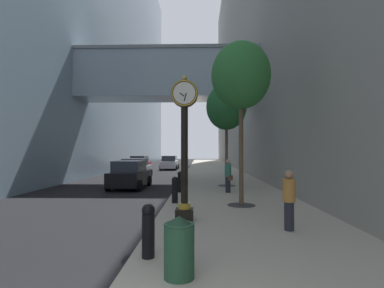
# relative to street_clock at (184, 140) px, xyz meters

# --- Properties ---
(ground_plane) EXTENTS (110.00, 110.00, 0.00)m
(ground_plane) POSITION_rel_street_clock_xyz_m (-0.94, 20.13, -2.62)
(ground_plane) COLOR black
(ground_plane) RESTS_ON ground
(sidewalk_right) EXTENTS (5.82, 80.00, 0.14)m
(sidewalk_right) POSITION_rel_street_clock_xyz_m (1.97, 23.13, -2.55)
(sidewalk_right) COLOR #ADA593
(sidewalk_right) RESTS_ON ground
(building_block_left) EXTENTS (23.14, 80.00, 36.25)m
(building_block_left) POSITION_rel_street_clock_xyz_m (-13.38, 23.07, 15.44)
(building_block_left) COLOR #849EB2
(building_block_left) RESTS_ON ground
(building_block_right) EXTENTS (9.00, 80.00, 33.42)m
(building_block_right) POSITION_rel_street_clock_xyz_m (9.38, 23.13, 14.09)
(building_block_right) COLOR gray
(building_block_right) RESTS_ON ground
(street_clock) EXTENTS (0.84, 0.55, 4.52)m
(street_clock) POSITION_rel_street_clock_xyz_m (0.00, 0.00, 0.00)
(street_clock) COLOR black
(street_clock) RESTS_ON sidewalk_right
(bollard_nearest) EXTENTS (0.27, 0.27, 1.09)m
(bollard_nearest) POSITION_rel_street_clock_xyz_m (-0.56, -3.31, -1.91)
(bollard_nearest) COLOR black
(bollard_nearest) RESTS_ON sidewalk_right
(bollard_third) EXTENTS (0.27, 0.27, 1.09)m
(bollard_third) POSITION_rel_street_clock_xyz_m (-0.56, 3.10, -1.91)
(bollard_third) COLOR black
(bollard_third) RESTS_ON sidewalk_right
(bollard_fourth) EXTENTS (0.27, 0.27, 1.09)m
(bollard_fourth) POSITION_rel_street_clock_xyz_m (-0.56, 6.31, -1.91)
(bollard_fourth) COLOR black
(bollard_fourth) RESTS_ON sidewalk_right
(bollard_fifth) EXTENTS (0.27, 0.27, 1.09)m
(bollard_fifth) POSITION_rel_street_clock_xyz_m (-0.56, 9.51, -1.91)
(bollard_fifth) COLOR black
(bollard_fifth) RESTS_ON sidewalk_right
(bollard_sixth) EXTENTS (0.27, 0.27, 1.09)m
(bollard_sixth) POSITION_rel_street_clock_xyz_m (-0.56, 12.72, -1.91)
(bollard_sixth) COLOR black
(bollard_sixth) RESTS_ON sidewalk_right
(street_tree_near) EXTENTS (2.35, 2.35, 6.52)m
(street_tree_near) POSITION_rel_street_clock_xyz_m (2.12, 2.60, 2.65)
(street_tree_near) COLOR #333335
(street_tree_near) RESTS_ON sidewalk_right
(street_tree_mid_near) EXTENTS (2.49, 2.49, 6.32)m
(street_tree_mid_near) POSITION_rel_street_clock_xyz_m (2.12, 9.27, 2.37)
(street_tree_mid_near) COLOR #333335
(street_tree_mid_near) RESTS_ON sidewalk_right
(trash_bin) EXTENTS (0.53, 0.53, 1.05)m
(trash_bin) POSITION_rel_street_clock_xyz_m (0.13, -4.26, -1.94)
(trash_bin) COLOR #234C33
(trash_bin) RESTS_ON sidewalk_right
(pedestrian_walking) EXTENTS (0.47, 0.52, 1.72)m
(pedestrian_walking) POSITION_rel_street_clock_xyz_m (1.93, 6.25, -1.57)
(pedestrian_walking) COLOR #23232D
(pedestrian_walking) RESTS_ON sidewalk_right
(pedestrian_by_clock) EXTENTS (0.35, 0.35, 1.63)m
(pedestrian_by_clock) POSITION_rel_street_clock_xyz_m (2.91, -1.12, -1.62)
(pedestrian_by_clock) COLOR #23232D
(pedestrian_by_clock) RESTS_ON sidewalk_right
(car_silver_near) EXTENTS (2.24, 4.76, 1.64)m
(car_silver_near) POSITION_rel_street_clock_xyz_m (-4.96, 16.05, -1.82)
(car_silver_near) COLOR #B7BABF
(car_silver_near) RESTS_ON ground
(car_black_mid) EXTENTS (2.14, 4.14, 1.69)m
(car_black_mid) POSITION_rel_street_clock_xyz_m (-3.81, 8.96, -1.80)
(car_black_mid) COLOR black
(car_black_mid) RESTS_ON ground
(car_white_far) EXTENTS (2.09, 4.06, 1.68)m
(car_white_far) POSITION_rel_street_clock_xyz_m (-3.25, 27.33, -1.81)
(car_white_far) COLOR silver
(car_white_far) RESTS_ON ground
(car_red_trailing) EXTENTS (2.05, 4.31, 1.73)m
(car_red_trailing) POSITION_rel_street_clock_xyz_m (-6.17, 23.74, -1.79)
(car_red_trailing) COLOR #AD191E
(car_red_trailing) RESTS_ON ground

